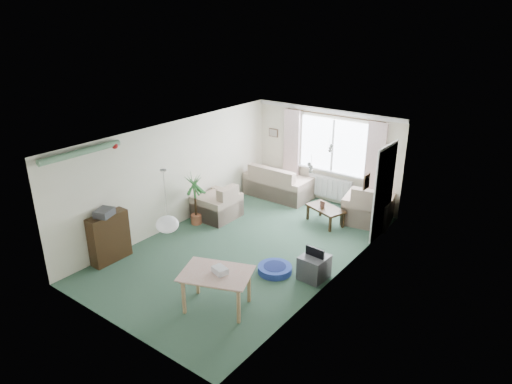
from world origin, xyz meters
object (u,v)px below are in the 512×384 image
Objects in this scene: armchair_corner at (369,203)px; coffee_table at (325,215)px; houseplant at (195,199)px; armchair_left at (217,201)px; pet_bed at (275,269)px; sofa at (279,181)px; tv_cube at (314,267)px; dining_table at (217,291)px; bookshelf at (109,238)px.

armchair_corner reaches higher than coffee_table.
coffee_table is at bearing 37.07° from houseplant.
armchair_left is 1.46× the size of pet_bed.
coffee_table is 3.01m from houseplant.
armchair_corner is at bearing 38.57° from houseplant.
sofa is 2.55m from armchair_corner.
tv_cube is (3.20, -0.95, -0.19)m from armchair_left.
armchair_left reaches higher than dining_table.
bookshelf reaches higher than coffee_table.
houseplant reaches higher than dining_table.
armchair_corner is 1.11× the size of armchair_left.
bookshelf reaches higher than sofa.
houseplant is at bearing 176.47° from tv_cube.
armchair_corner is at bearing 82.48° from dining_table.
tv_cube is at bearing 83.43° from armchair_corner.
sofa is 1.85× the size of armchair_left.
houseplant reaches higher than bookshelf.
armchair_left is 3.34m from tv_cube.
dining_table is (2.52, -2.13, -0.28)m from houseplant.
bookshelf is 2.22m from houseplant.
tv_cube is (0.22, -2.88, -0.24)m from armchair_corner.
tv_cube is at bearing 133.50° from sofa.
bookshelf is 2.71m from dining_table.
armchair_left is at bearing 166.56° from tv_cube.
armchair_left is at bearing 154.17° from pet_bed.
pet_bed is (2.09, -3.21, -0.37)m from sofa.
houseplant reaches higher than armchair_corner.
tv_cube reaches higher than pet_bed.
armchair_corner reaches higher than tv_cube.
houseplant is 2.42× the size of tv_cube.
armchair_left is 3.58m from dining_table.
tv_cube is at bearing -66.16° from coffee_table.
bookshelf is (-0.77, -4.77, 0.06)m from sofa.
bookshelf reaches higher than tv_cube.
armchair_corner reaches higher than sofa.
bookshelf is at bearing -149.67° from tv_cube.
dining_table is 2.06× the size of tv_cube.
armchair_corner is 1.62× the size of pet_bed.
dining_table is at bearing -88.07° from coffee_table.
tv_cube is at bearing 64.38° from dining_table.
tv_cube is (0.83, 1.74, -0.09)m from dining_table.
houseplant is 2.79m from pet_bed.
bookshelf is 0.81× the size of houseplant.
houseplant is at bearing 166.19° from pet_bed.
armchair_corner is at bearing 43.00° from coffee_table.
armchair_left is at bearing 131.34° from dining_table.
bookshelf is 0.96× the size of dining_table.
bookshelf is at bearing -178.23° from dining_table.
houseplant is at bearing 84.77° from bookshelf.
armchair_corner is at bearing 81.64° from pet_bed.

